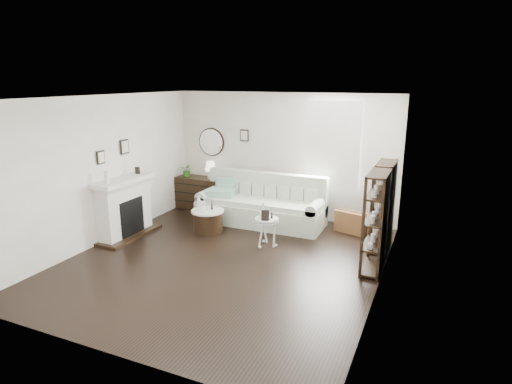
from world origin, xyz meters
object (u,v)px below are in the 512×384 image
at_px(dresser, 199,193).
at_px(drum_table, 208,221).
at_px(sofa, 262,207).
at_px(pedestal_table, 267,221).

relative_size(dresser, drum_table, 1.72).
bearing_deg(dresser, sofa, -12.40).
bearing_deg(pedestal_table, sofa, 116.78).
xyz_separation_m(drum_table, pedestal_table, (1.36, -0.24, 0.26)).
distance_m(dresser, drum_table, 1.68).
xyz_separation_m(sofa, pedestal_table, (0.60, -1.19, 0.14)).
distance_m(sofa, drum_table, 1.22).
height_order(sofa, pedestal_table, sofa).
bearing_deg(sofa, drum_table, -128.74).
xyz_separation_m(sofa, dresser, (-1.76, 0.39, 0.03)).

